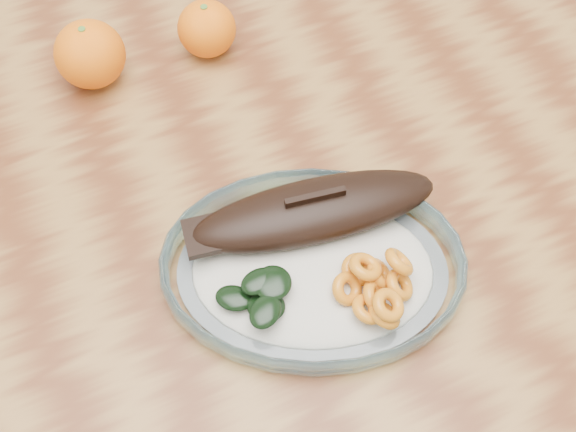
{
  "coord_description": "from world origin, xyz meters",
  "views": [
    {
      "loc": [
        -0.1,
        -0.43,
        1.39
      ],
      "look_at": [
        0.05,
        -0.08,
        0.77
      ],
      "focal_mm": 45.0,
      "sensor_mm": 36.0,
      "label": 1
    }
  ],
  "objects_px": {
    "dining_table": "(222,229)",
    "orange_right": "(207,29)",
    "orange_left": "(90,54)",
    "plated_meal": "(313,263)"
  },
  "relations": [
    {
      "from": "dining_table",
      "to": "orange_right",
      "type": "distance_m",
      "value": 0.23
    },
    {
      "from": "dining_table",
      "to": "orange_right",
      "type": "height_order",
      "value": "orange_right"
    },
    {
      "from": "orange_left",
      "to": "plated_meal",
      "type": "bearing_deg",
      "value": -69.25
    },
    {
      "from": "dining_table",
      "to": "orange_left",
      "type": "distance_m",
      "value": 0.25
    },
    {
      "from": "dining_table",
      "to": "orange_left",
      "type": "bearing_deg",
      "value": 111.22
    },
    {
      "from": "orange_left",
      "to": "dining_table",
      "type": "bearing_deg",
      "value": -68.78
    },
    {
      "from": "plated_meal",
      "to": "orange_left",
      "type": "distance_m",
      "value": 0.35
    },
    {
      "from": "dining_table",
      "to": "plated_meal",
      "type": "height_order",
      "value": "plated_meal"
    },
    {
      "from": "plated_meal",
      "to": "orange_right",
      "type": "distance_m",
      "value": 0.32
    },
    {
      "from": "plated_meal",
      "to": "orange_right",
      "type": "xyz_separation_m",
      "value": [
        0.01,
        0.32,
        0.02
      ]
    }
  ]
}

